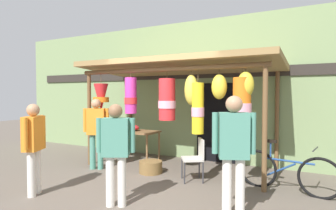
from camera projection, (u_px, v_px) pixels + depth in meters
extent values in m
plane|color=#60564C|center=(153.00, 181.00, 5.53)|extent=(30.00, 30.00, 0.00)
cube|color=#7A9360|center=(197.00, 91.00, 7.47)|extent=(12.62, 0.25, 3.64)
cube|color=#2D2823|center=(195.00, 74.00, 7.33)|extent=(11.36, 0.04, 0.24)
cube|color=black|center=(218.00, 123.00, 7.10)|extent=(1.10, 0.03, 2.00)
cylinder|color=brown|center=(89.00, 119.00, 6.83)|extent=(0.09, 0.09, 2.24)
cylinder|color=brown|center=(265.00, 129.00, 4.91)|extent=(0.09, 0.09, 2.24)
cylinder|color=brown|center=(130.00, 115.00, 8.31)|extent=(0.09, 0.09, 2.24)
cylinder|color=brown|center=(277.00, 121.00, 6.39)|extent=(0.09, 0.09, 2.24)
cylinder|color=brown|center=(163.00, 69.00, 5.83)|extent=(4.29, 0.10, 0.10)
cylinder|color=brown|center=(194.00, 69.00, 7.30)|extent=(4.29, 0.10, 0.10)
cube|color=olive|center=(180.00, 67.00, 6.56)|extent=(4.59, 2.18, 0.28)
cylinder|color=brown|center=(101.00, 79.00, 6.62)|extent=(0.01, 0.01, 0.22)
cone|color=red|center=(101.00, 98.00, 6.63)|extent=(0.34, 0.34, 0.67)
cylinder|color=orange|center=(101.00, 100.00, 6.64)|extent=(0.37, 0.37, 0.12)
cylinder|color=brown|center=(131.00, 75.00, 6.16)|extent=(0.01, 0.01, 0.10)
cylinder|color=#D13399|center=(131.00, 96.00, 6.18)|extent=(0.26, 0.26, 0.79)
cylinder|color=red|center=(131.00, 101.00, 6.18)|extent=(0.28, 0.28, 0.14)
cylinder|color=brown|center=(167.00, 75.00, 5.90)|extent=(0.01, 0.01, 0.14)
cylinder|color=red|center=(167.00, 99.00, 5.91)|extent=(0.35, 0.35, 0.88)
cylinder|color=pink|center=(167.00, 105.00, 5.92)|extent=(0.38, 0.38, 0.16)
cylinder|color=brown|center=(198.00, 77.00, 5.49)|extent=(0.01, 0.01, 0.24)
cylinder|color=yellow|center=(198.00, 108.00, 5.52)|extent=(0.23, 0.23, 1.00)
cylinder|color=pink|center=(198.00, 112.00, 5.52)|extent=(0.25, 0.25, 0.18)
cylinder|color=brown|center=(242.00, 73.00, 5.11)|extent=(0.01, 0.01, 0.16)
cylinder|color=orange|center=(242.00, 104.00, 5.14)|extent=(0.33, 0.33, 0.98)
cylinder|color=pink|center=(242.00, 108.00, 5.14)|extent=(0.35, 0.35, 0.18)
cylinder|color=#4C3D23|center=(246.00, 70.00, 5.07)|extent=(0.02, 0.02, 0.06)
ellipsoid|color=yellow|center=(246.00, 85.00, 5.08)|extent=(0.30, 0.26, 0.48)
cylinder|color=#4C3D23|center=(219.00, 72.00, 5.32)|extent=(0.02, 0.02, 0.09)
ellipsoid|color=yellow|center=(219.00, 87.00, 5.33)|extent=(0.30, 0.25, 0.47)
cylinder|color=#4C3D23|center=(191.00, 73.00, 5.59)|extent=(0.02, 0.02, 0.08)
ellipsoid|color=gold|center=(191.00, 90.00, 5.60)|extent=(0.28, 0.24, 0.61)
cube|color=brown|center=(131.00, 131.00, 7.46)|extent=(1.49, 0.70, 0.04)
cylinder|color=brown|center=(103.00, 145.00, 7.53)|extent=(0.05, 0.05, 0.72)
cylinder|color=brown|center=(147.00, 150.00, 6.88)|extent=(0.05, 0.05, 0.72)
cylinder|color=brown|center=(117.00, 142.00, 8.06)|extent=(0.05, 0.05, 0.72)
cylinder|color=brown|center=(159.00, 146.00, 7.41)|extent=(0.05, 0.05, 0.72)
ellipsoid|color=red|center=(129.00, 127.00, 7.44)|extent=(0.56, 0.40, 0.16)
ellipsoid|color=pink|center=(131.00, 127.00, 7.36)|extent=(0.25, 0.20, 0.12)
cube|color=beige|center=(192.00, 159.00, 5.56)|extent=(0.55, 0.55, 0.04)
cube|color=beige|center=(201.00, 149.00, 5.56)|extent=(0.25, 0.35, 0.40)
cylinder|color=#333338|center=(182.00, 168.00, 5.73)|extent=(0.03, 0.03, 0.44)
cylinder|color=#333338|center=(185.00, 173.00, 5.37)|extent=(0.03, 0.03, 0.44)
cylinder|color=#333338|center=(199.00, 167.00, 5.76)|extent=(0.03, 0.03, 0.44)
cylinder|color=#333338|center=(203.00, 172.00, 5.40)|extent=(0.03, 0.03, 0.44)
cylinder|color=brown|center=(151.00, 167.00, 6.14)|extent=(0.51, 0.51, 0.26)
torus|color=black|center=(320.00, 178.00, 4.63)|extent=(0.71, 0.15, 0.71)
torus|color=black|center=(258.00, 169.00, 5.25)|extent=(0.71, 0.15, 0.71)
cylinder|color=navy|center=(287.00, 161.00, 4.93)|extent=(0.88, 0.17, 0.04)
cylinder|color=navy|center=(281.00, 169.00, 4.99)|extent=(0.49, 0.11, 0.31)
cylinder|color=navy|center=(271.00, 150.00, 5.09)|extent=(0.03, 0.03, 0.30)
cube|color=black|center=(271.00, 141.00, 5.09)|extent=(0.21, 0.11, 0.05)
cylinder|color=#262628|center=(315.00, 149.00, 4.66)|extent=(0.09, 0.44, 0.02)
cylinder|color=silver|center=(37.00, 171.00, 4.87)|extent=(0.13, 0.13, 0.77)
cylinder|color=silver|center=(31.00, 174.00, 4.69)|extent=(0.13, 0.13, 0.77)
cube|color=orange|center=(34.00, 133.00, 4.76)|extent=(0.37, 0.46, 0.58)
cylinder|color=orange|center=(41.00, 130.00, 5.01)|extent=(0.08, 0.08, 0.52)
cylinder|color=orange|center=(25.00, 134.00, 4.50)|extent=(0.08, 0.08, 0.52)
sphere|color=tan|center=(33.00, 110.00, 4.74)|extent=(0.21, 0.21, 0.21)
cylinder|color=silver|center=(227.00, 188.00, 3.88)|extent=(0.13, 0.13, 0.84)
cylinder|color=silver|center=(240.00, 189.00, 3.86)|extent=(0.13, 0.13, 0.84)
cube|color=#4C8E7A|center=(234.00, 135.00, 3.84)|extent=(0.45, 0.36, 0.63)
cylinder|color=#4C8E7A|center=(215.00, 133.00, 3.86)|extent=(0.08, 0.08, 0.57)
cylinder|color=#4C8E7A|center=(253.00, 133.00, 3.82)|extent=(0.08, 0.08, 0.57)
sphere|color=tan|center=(234.00, 104.00, 3.83)|extent=(0.23, 0.23, 0.23)
cylinder|color=#4C8E7A|center=(93.00, 152.00, 6.45)|extent=(0.13, 0.13, 0.80)
cylinder|color=#4C8E7A|center=(100.00, 152.00, 6.44)|extent=(0.13, 0.13, 0.80)
cube|color=orange|center=(96.00, 121.00, 6.42)|extent=(0.46, 0.38, 0.60)
cylinder|color=orange|center=(85.00, 120.00, 6.42)|extent=(0.08, 0.08, 0.54)
cylinder|color=orange|center=(107.00, 120.00, 6.41)|extent=(0.08, 0.08, 0.54)
sphere|color=tan|center=(96.00, 104.00, 6.40)|extent=(0.22, 0.22, 0.22)
cylinder|color=silver|center=(122.00, 181.00, 4.30)|extent=(0.13, 0.13, 0.78)
cylinder|color=silver|center=(110.00, 181.00, 4.30)|extent=(0.13, 0.13, 0.78)
cube|color=#4C8E7A|center=(116.00, 137.00, 4.27)|extent=(0.46, 0.38, 0.58)
cylinder|color=#4C8E7A|center=(132.00, 135.00, 4.27)|extent=(0.08, 0.08, 0.52)
cylinder|color=#4C8E7A|center=(99.00, 135.00, 4.28)|extent=(0.08, 0.08, 0.52)
sphere|color=#896042|center=(115.00, 111.00, 4.26)|extent=(0.21, 0.21, 0.21)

